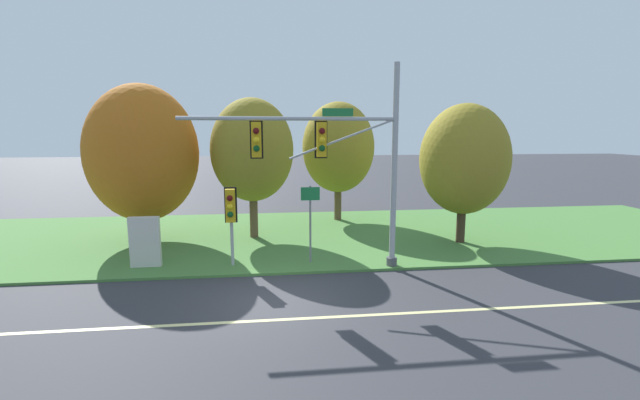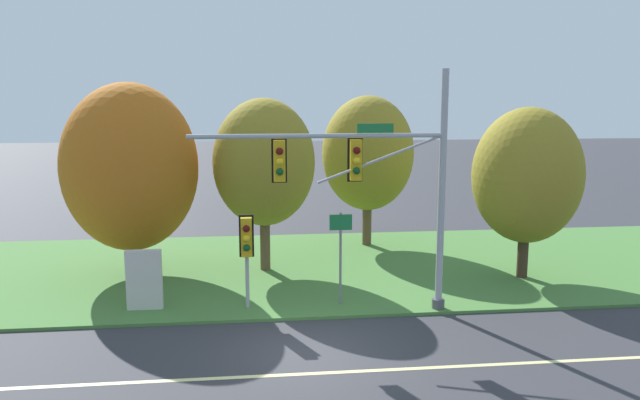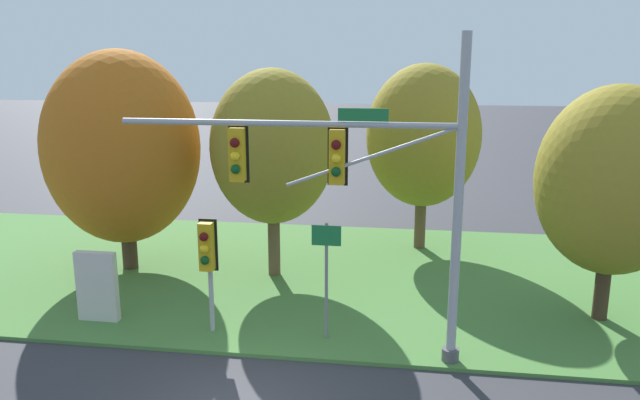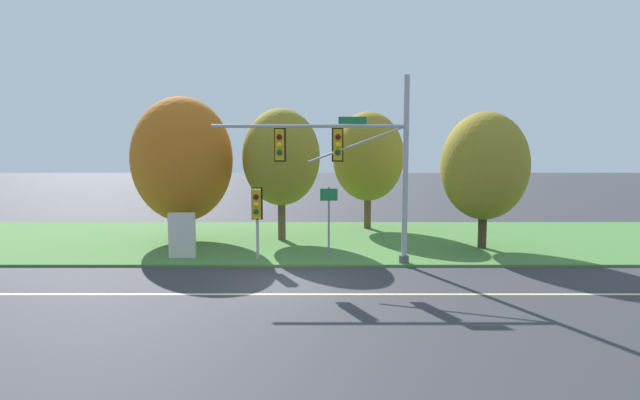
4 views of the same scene
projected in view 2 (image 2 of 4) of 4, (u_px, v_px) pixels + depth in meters
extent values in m
plane|color=#333338|center=(308.00, 354.00, 16.46)|extent=(160.00, 160.00, 0.00)
cube|color=beige|center=(313.00, 373.00, 15.28)|extent=(36.00, 0.16, 0.01)
cube|color=#477A38|center=(289.00, 268.00, 24.54)|extent=(48.00, 11.50, 0.10)
cylinder|color=#9EA0A5|center=(442.00, 192.00, 19.13)|extent=(0.22, 0.22, 7.44)
cylinder|color=#4C4C51|center=(438.00, 303.00, 19.71)|extent=(0.40, 0.40, 0.30)
cylinder|color=#9EA0A5|center=(318.00, 136.00, 18.42)|extent=(7.66, 0.14, 0.14)
cylinder|color=#9EA0A5|center=(381.00, 159.00, 18.75)|extent=(3.86, 0.08, 1.48)
cube|color=gold|center=(356.00, 160.00, 18.66)|extent=(0.34, 0.28, 1.22)
cube|color=black|center=(355.00, 160.00, 18.82)|extent=(0.46, 0.04, 1.34)
sphere|color=#4C0C0C|center=(357.00, 151.00, 18.44)|extent=(0.22, 0.22, 0.22)
sphere|color=yellow|center=(357.00, 161.00, 18.49)|extent=(0.22, 0.22, 0.22)
sphere|color=#0C4219|center=(357.00, 171.00, 18.54)|extent=(0.22, 0.22, 0.22)
cube|color=gold|center=(279.00, 161.00, 18.41)|extent=(0.34, 0.28, 1.22)
cube|color=black|center=(279.00, 160.00, 18.57)|extent=(0.46, 0.04, 1.34)
sphere|color=#4C0C0C|center=(280.00, 151.00, 18.19)|extent=(0.22, 0.22, 0.22)
sphere|color=yellow|center=(280.00, 162.00, 18.24)|extent=(0.22, 0.22, 0.22)
sphere|color=#0C4219|center=(280.00, 172.00, 18.29)|extent=(0.22, 0.22, 0.22)
cube|color=#196B33|center=(375.00, 128.00, 18.52)|extent=(1.10, 0.04, 0.28)
cylinder|color=#9EA0A5|center=(247.00, 263.00, 19.59)|extent=(0.12, 0.12, 2.89)
cube|color=gold|center=(246.00, 237.00, 19.25)|extent=(0.34, 0.28, 1.22)
cube|color=black|center=(246.00, 236.00, 19.41)|extent=(0.46, 0.04, 1.34)
sphere|color=#4C0C0C|center=(246.00, 229.00, 19.02)|extent=(0.22, 0.22, 0.22)
sphere|color=yellow|center=(246.00, 238.00, 19.07)|extent=(0.22, 0.22, 0.22)
sphere|color=#0C4219|center=(247.00, 248.00, 19.12)|extent=(0.22, 0.22, 0.22)
cylinder|color=slate|center=(340.00, 259.00, 19.90)|extent=(0.08, 0.08, 2.99)
cube|color=#197238|center=(341.00, 222.00, 19.68)|extent=(0.72, 0.03, 0.50)
cylinder|color=#423021|center=(134.00, 239.00, 23.35)|extent=(0.49, 0.49, 2.69)
ellipsoid|color=#B76019|center=(130.00, 167.00, 22.90)|extent=(4.95, 4.95, 6.19)
cylinder|color=brown|center=(265.00, 230.00, 23.92)|extent=(0.39, 0.39, 3.10)
ellipsoid|color=olive|center=(264.00, 162.00, 23.49)|extent=(3.86, 3.86, 4.82)
cylinder|color=brown|center=(367.00, 212.00, 27.99)|extent=(0.41, 0.41, 3.02)
ellipsoid|color=olive|center=(368.00, 153.00, 27.55)|extent=(4.06, 4.06, 5.07)
cylinder|color=#423021|center=(523.00, 241.00, 22.94)|extent=(0.39, 0.39, 2.71)
ellipsoid|color=olive|center=(527.00, 175.00, 22.54)|extent=(3.94, 3.94, 4.92)
cube|color=beige|center=(144.00, 280.00, 19.51)|extent=(1.10, 0.24, 1.90)
cube|color=#4C4C51|center=(133.00, 308.00, 19.61)|extent=(0.10, 0.20, 0.10)
cube|color=#4C4C51|center=(158.00, 307.00, 19.70)|extent=(0.10, 0.20, 0.10)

